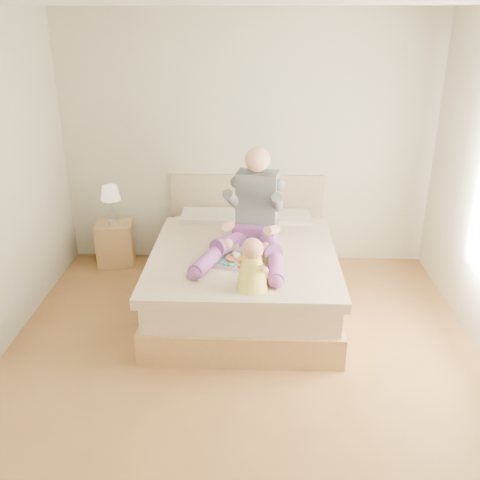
{
  "coord_description": "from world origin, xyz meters",
  "views": [
    {
      "loc": [
        0.12,
        -3.58,
        2.66
      ],
      "look_at": [
        -0.03,
        0.82,
        0.76
      ],
      "focal_mm": 40.0,
      "sensor_mm": 36.0,
      "label": 1
    }
  ],
  "objects_px": {
    "bed": "(244,271)",
    "tray": "(245,260)",
    "baby": "(253,268)",
    "nightstand": "(115,243)",
    "adult": "(253,220)"
  },
  "relations": [
    {
      "from": "bed",
      "to": "tray",
      "type": "bearing_deg",
      "value": -87.17
    },
    {
      "from": "bed",
      "to": "baby",
      "type": "xyz_separation_m",
      "value": [
        0.09,
        -0.88,
        0.47
      ]
    },
    {
      "from": "nightstand",
      "to": "adult",
      "type": "bearing_deg",
      "value": -37.81
    },
    {
      "from": "tray",
      "to": "baby",
      "type": "height_order",
      "value": "baby"
    },
    {
      "from": "adult",
      "to": "baby",
      "type": "xyz_separation_m",
      "value": [
        0.01,
        -0.8,
        -0.1
      ]
    },
    {
      "from": "tray",
      "to": "baby",
      "type": "xyz_separation_m",
      "value": [
        0.07,
        -0.45,
        0.15
      ]
    },
    {
      "from": "adult",
      "to": "baby",
      "type": "height_order",
      "value": "adult"
    },
    {
      "from": "adult",
      "to": "baby",
      "type": "distance_m",
      "value": 0.81
    },
    {
      "from": "nightstand",
      "to": "baby",
      "type": "relative_size",
      "value": 1.12
    },
    {
      "from": "baby",
      "to": "bed",
      "type": "bearing_deg",
      "value": 128.18
    },
    {
      "from": "nightstand",
      "to": "bed",
      "type": "bearing_deg",
      "value": -36.77
    },
    {
      "from": "nightstand",
      "to": "tray",
      "type": "height_order",
      "value": "tray"
    },
    {
      "from": "adult",
      "to": "nightstand",
      "type": "bearing_deg",
      "value": 161.16
    },
    {
      "from": "bed",
      "to": "tray",
      "type": "xyz_separation_m",
      "value": [
        0.02,
        -0.43,
        0.32
      ]
    },
    {
      "from": "bed",
      "to": "adult",
      "type": "height_order",
      "value": "adult"
    }
  ]
}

